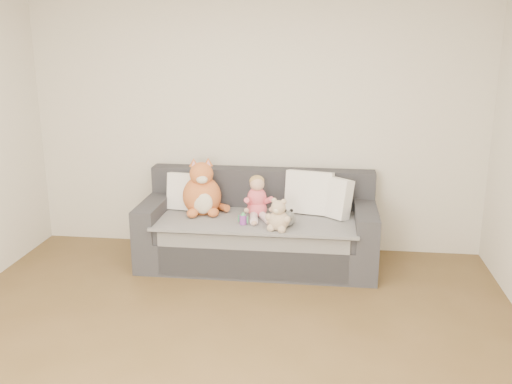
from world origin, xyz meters
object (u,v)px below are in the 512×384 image
toddler (257,200)px  teddy_bear (278,217)px  sofa (258,231)px  plush_cat (202,193)px  sippy_cup (243,218)px

toddler → teddy_bear: 0.42m
sofa → plush_cat: bearing=-178.0°
teddy_bear → plush_cat: bearing=168.8°
plush_cat → teddy_bear: size_ratio=1.91×
teddy_bear → sippy_cup: teddy_bear is taller
toddler → sippy_cup: size_ratio=3.51×
teddy_bear → sippy_cup: (-0.33, 0.11, -0.06)m
toddler → plush_cat: bearing=159.4°
toddler → sippy_cup: toddler is taller
teddy_bear → toddler: bearing=139.3°
sofa → teddy_bear: (0.22, -0.42, 0.28)m
teddy_bear → sippy_cup: bearing=177.4°
sofa → sippy_cup: sofa is taller
sofa → toddler: toddler is taller
plush_cat → sippy_cup: (0.43, -0.28, -0.14)m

